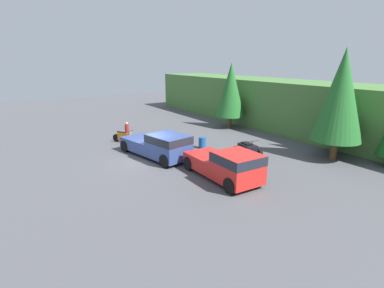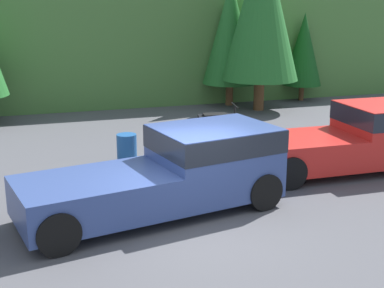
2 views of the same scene
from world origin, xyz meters
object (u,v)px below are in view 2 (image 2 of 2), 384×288
(pickup_truck_red, at_px, (358,136))
(quad_atv, at_px, (219,127))
(steel_barrel, at_px, (127,149))
(pickup_truck_second, at_px, (177,169))

(pickup_truck_red, xyz_separation_m, quad_atv, (-2.64, 4.00, -0.46))
(pickup_truck_red, relative_size, steel_barrel, 5.91)
(pickup_truck_second, xyz_separation_m, steel_barrel, (-0.41, 3.86, -0.53))
(quad_atv, bearing_deg, steel_barrel, -146.91)
(quad_atv, bearing_deg, pickup_truck_red, -47.16)
(pickup_truck_red, height_order, pickup_truck_second, same)
(pickup_truck_red, relative_size, pickup_truck_second, 0.85)
(steel_barrel, bearing_deg, quad_atv, 23.63)
(pickup_truck_second, bearing_deg, quad_atv, 49.35)
(pickup_truck_red, xyz_separation_m, steel_barrel, (-6.08, 2.50, -0.52))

